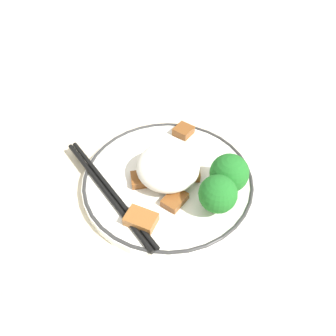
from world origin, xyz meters
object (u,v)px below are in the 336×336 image
broccoli_back_center (229,173)px  broccoli_back_left (218,194)px  chopsticks (108,191)px  drinking_glass (8,251)px  plate (168,180)px

broccoli_back_center → broccoli_back_left: bearing=-129.3°
broccoli_back_left → chopsticks: 0.15m
chopsticks → drinking_glass: drinking_glass is taller
plate → drinking_glass: size_ratio=2.70×
plate → broccoli_back_left: bearing=-53.6°
broccoli_back_left → broccoli_back_center: size_ratio=0.98×
broccoli_back_left → broccoli_back_center: (0.03, 0.03, -0.00)m
plate → broccoli_back_left: (0.05, -0.07, 0.04)m
chopsticks → drinking_glass: (-0.11, -0.09, 0.03)m
broccoli_back_center → drinking_glass: drinking_glass is taller
plate → chopsticks: bearing=-173.5°
plate → broccoli_back_center: broccoli_back_center is taller
drinking_glass → broccoli_back_center: bearing=12.5°
broccoli_back_left → drinking_glass: size_ratio=0.63×
broccoli_back_center → drinking_glass: (-0.27, -0.06, 0.00)m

